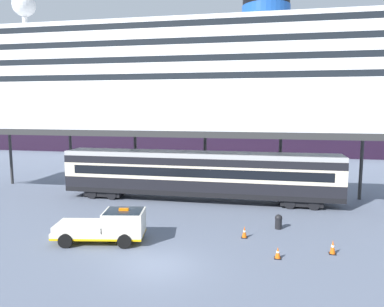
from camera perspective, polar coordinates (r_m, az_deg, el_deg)
name	(u,v)px	position (r m, az deg, el deg)	size (l,w,h in m)	color
ground_plane	(158,265)	(19.34, -5.22, -16.80)	(400.00, 400.00, 0.00)	slate
cruise_ship	(245,92)	(71.79, 8.11, 9.39)	(163.59, 25.76, 31.17)	black
platform_canopy	(200,129)	(30.82, 1.24, 3.76)	(46.84, 6.05, 6.27)	silver
train_carriage	(199,174)	(30.83, 1.07, -3.14)	(22.87, 2.81, 4.11)	black
service_truck	(108,225)	(22.49, -12.80, -10.76)	(5.47, 2.93, 2.02)	silver
traffic_cone_near	(278,253)	(20.40, 13.10, -14.72)	(0.36, 0.36, 0.63)	black
traffic_cone_mid	(244,232)	(22.98, 8.10, -11.92)	(0.36, 0.36, 0.72)	black
traffic_cone_far	(333,247)	(21.78, 20.90, -13.36)	(0.36, 0.36, 0.78)	black
quay_bollard	(279,221)	(24.91, 13.21, -10.12)	(0.48, 0.48, 0.96)	black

